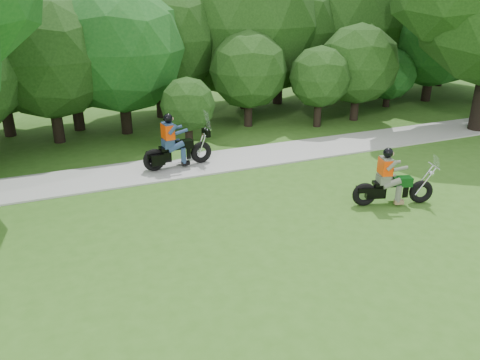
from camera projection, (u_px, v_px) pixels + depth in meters
ground at (401, 267)px, 10.35m from camera, size 100.00×100.00×0.00m
walkway at (254, 157)px, 17.19m from camera, size 60.00×2.20×0.06m
tree_line at (230, 37)px, 22.25m from camera, size 40.43×11.96×7.86m
chopper_motorcycle at (390, 184)px, 13.17m from camera, size 2.35×1.04×1.70m
touring_motorcycle at (173, 148)px, 15.79m from camera, size 2.49×0.86×1.90m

